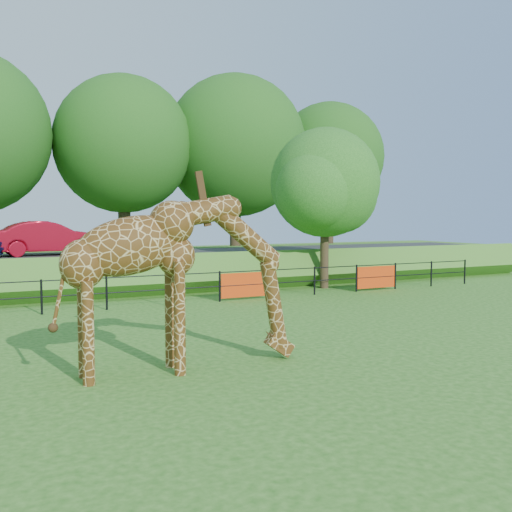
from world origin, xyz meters
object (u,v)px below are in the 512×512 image
Objects in this scene: visitor at (268,272)px; giraffe at (182,283)px; tree_east at (326,187)px; car_red at (47,238)px.

giraffe is at bearing 42.01° from visitor.
tree_east reaches higher than giraffe.
car_red is 11.94m from tree_east.
car_red is at bearing 154.84° from tree_east.
car_red reaches higher than visitor.
visitor is at bearing 56.40° from giraffe.
tree_east is (2.65, -0.28, 3.53)m from visitor.
giraffe is 3.25× the size of visitor.
car_red is at bearing -42.89° from visitor.
giraffe is at bearing -135.35° from tree_east.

